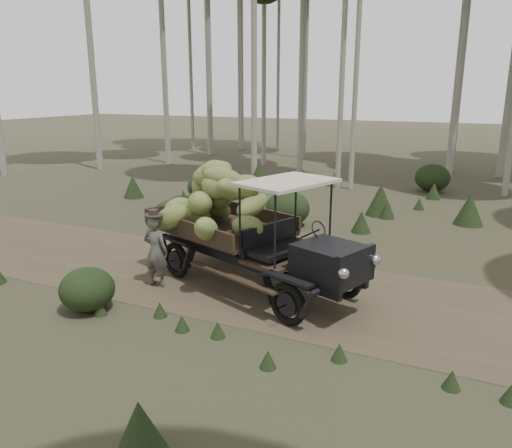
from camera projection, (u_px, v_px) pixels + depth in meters
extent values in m
plane|color=#473D2B|center=(353.00, 302.00, 10.07)|extent=(120.00, 120.00, 0.00)
cube|color=brown|center=(353.00, 302.00, 10.07)|extent=(70.00, 4.00, 0.01)
cube|color=black|center=(328.00, 260.00, 9.25)|extent=(1.38, 1.35, 0.60)
cube|color=black|center=(356.00, 268.00, 8.84)|extent=(0.48, 1.06, 0.68)
cube|color=black|center=(269.00, 238.00, 10.27)|extent=(0.61, 1.46, 0.60)
cube|color=#38281C|center=(221.00, 229.00, 11.35)|extent=(3.55, 2.90, 0.09)
cube|color=#38281C|center=(251.00, 213.00, 11.96)|extent=(2.89, 1.12, 0.35)
cube|color=#38281C|center=(186.00, 228.00, 10.63)|extent=(2.89, 1.12, 0.35)
cube|color=#38281C|center=(180.00, 209.00, 12.34)|extent=(0.74, 1.87, 0.35)
cube|color=beige|center=(287.00, 182.00, 9.63)|extent=(1.82, 2.18, 0.07)
cube|color=black|center=(269.00, 253.00, 10.95)|extent=(4.75, 1.84, 0.20)
cube|color=black|center=(242.00, 262.00, 10.39)|extent=(4.75, 1.84, 0.20)
torus|color=black|center=(345.00, 279.00, 10.17)|extent=(0.83, 0.43, 0.83)
torus|color=black|center=(288.00, 304.00, 8.99)|extent=(0.83, 0.43, 0.83)
torus|color=black|center=(233.00, 244.00, 12.49)|extent=(0.83, 0.43, 0.83)
torus|color=black|center=(176.00, 260.00, 11.30)|extent=(0.83, 0.43, 0.83)
sphere|color=beige|center=(375.00, 260.00, 9.10)|extent=(0.20, 0.20, 0.20)
sphere|color=beige|center=(344.00, 273.00, 8.43)|extent=(0.20, 0.20, 0.20)
ellipsoid|color=olive|center=(248.00, 227.00, 10.22)|extent=(0.95, 0.75, 0.57)
ellipsoid|color=olive|center=(200.00, 203.00, 10.87)|extent=(1.01, 1.07, 0.72)
ellipsoid|color=olive|center=(230.00, 190.00, 10.61)|extent=(0.45, 1.00, 0.76)
ellipsoid|color=olive|center=(223.00, 177.00, 10.76)|extent=(1.01, 0.71, 0.58)
ellipsoid|color=olive|center=(216.00, 208.00, 11.84)|extent=(0.97, 0.63, 0.46)
ellipsoid|color=olive|center=(199.00, 200.00, 11.51)|extent=(0.80, 1.04, 0.62)
ellipsoid|color=olive|center=(230.00, 184.00, 11.35)|extent=(0.79, 1.04, 0.64)
ellipsoid|color=olive|center=(212.00, 173.00, 11.03)|extent=(1.13, 0.91, 0.77)
ellipsoid|color=olive|center=(207.00, 203.00, 12.67)|extent=(1.03, 0.76, 0.46)
ellipsoid|color=olive|center=(252.00, 205.00, 10.74)|extent=(0.68, 1.07, 0.65)
ellipsoid|color=olive|center=(216.00, 187.00, 10.84)|extent=(0.95, 0.78, 0.75)
ellipsoid|color=olive|center=(217.00, 173.00, 10.94)|extent=(1.00, 0.88, 0.73)
ellipsoid|color=olive|center=(180.00, 209.00, 12.01)|extent=(0.79, 0.98, 0.58)
ellipsoid|color=olive|center=(209.00, 193.00, 12.06)|extent=(1.02, 1.09, 0.82)
ellipsoid|color=olive|center=(205.00, 182.00, 11.49)|extent=(0.56, 1.00, 0.78)
ellipsoid|color=olive|center=(216.00, 172.00, 11.03)|extent=(0.86, 0.94, 0.60)
ellipsoid|color=olive|center=(197.00, 218.00, 11.31)|extent=(0.99, 0.85, 0.63)
ellipsoid|color=olive|center=(221.00, 196.00, 11.35)|extent=(0.68, 0.84, 0.59)
ellipsoid|color=olive|center=(243.00, 187.00, 10.78)|extent=(0.96, 0.60, 0.72)
ellipsoid|color=olive|center=(212.00, 171.00, 11.17)|extent=(0.84, 0.72, 0.48)
ellipsoid|color=olive|center=(171.00, 217.00, 10.84)|extent=(1.06, 0.77, 0.83)
ellipsoid|color=olive|center=(206.00, 229.00, 10.03)|extent=(0.67, 0.98, 0.76)
imported|color=#4F4D48|center=(156.00, 251.00, 10.73)|extent=(0.59, 0.40, 1.57)
cylinder|color=#302922|center=(154.00, 215.00, 10.51)|extent=(0.44, 0.44, 0.02)
cylinder|color=#302922|center=(154.00, 213.00, 10.50)|extent=(0.22, 0.22, 0.13)
cylinder|color=#B2AD9E|center=(161.00, 9.00, 26.80)|extent=(0.31, 0.31, 16.59)
cylinder|color=#B2AD9E|center=(264.00, 32.00, 26.33)|extent=(0.24, 0.24, 14.12)
cylinder|color=#B2AD9E|center=(303.00, 25.00, 23.81)|extent=(0.30, 0.30, 14.23)
cylinder|color=#B2AD9E|center=(465.00, 19.00, 22.13)|extent=(0.29, 0.29, 14.31)
cylinder|color=#B2AD9E|center=(189.00, 3.00, 33.28)|extent=(0.25, 0.25, 19.44)
cylinder|color=#B2AD9E|center=(241.00, 11.00, 33.13)|extent=(0.24, 0.24, 18.34)
cylinder|color=#B2AD9E|center=(279.00, 25.00, 33.43)|extent=(0.21, 0.21, 16.67)
cone|color=#233319|center=(419.00, 204.00, 17.73)|extent=(0.38, 0.38, 0.43)
ellipsoid|color=#233319|center=(204.00, 187.00, 19.09)|extent=(1.28, 1.28, 1.02)
cone|color=#233319|center=(140.00, 432.00, 5.64)|extent=(0.73, 0.73, 0.81)
cone|color=#233319|center=(290.00, 219.00, 15.09)|extent=(0.62, 0.62, 0.69)
cone|color=#233319|center=(361.00, 222.00, 14.90)|extent=(0.60, 0.60, 0.66)
cone|color=#233319|center=(434.00, 191.00, 19.42)|extent=(0.57, 0.57, 0.63)
cone|color=#233319|center=(381.00, 200.00, 16.89)|extent=(0.97, 0.97, 1.08)
ellipsoid|color=#233319|center=(87.00, 289.00, 9.61)|extent=(1.06, 1.06, 0.84)
ellipsoid|color=#233319|center=(200.00, 207.00, 16.03)|extent=(1.21, 1.21, 0.97)
cone|color=#233319|center=(258.00, 177.00, 21.27)|extent=(0.98, 0.98, 1.09)
ellipsoid|color=#233319|center=(433.00, 178.00, 20.78)|extent=(1.43, 1.43, 1.14)
cone|color=#233319|center=(184.00, 207.00, 15.83)|extent=(0.97, 0.97, 1.08)
ellipsoid|color=#233319|center=(288.00, 208.00, 15.54)|extent=(1.39, 1.39, 1.11)
cone|color=#233319|center=(133.00, 186.00, 19.66)|extent=(0.80, 0.80, 0.89)
ellipsoid|color=#233319|center=(170.00, 213.00, 15.53)|extent=(1.02, 1.02, 0.82)
cone|color=#233319|center=(469.00, 209.00, 15.69)|extent=(0.91, 0.91, 1.02)
ellipsoid|color=#233319|center=(180.00, 206.00, 16.67)|extent=(0.91, 0.91, 0.73)
cone|color=#233319|center=(387.00, 210.00, 16.53)|extent=(0.50, 0.50, 0.56)
cone|color=#233319|center=(251.00, 236.00, 14.03)|extent=(0.27, 0.27, 0.30)
cone|color=#233319|center=(218.00, 237.00, 13.98)|extent=(0.27, 0.27, 0.30)
cone|color=#233319|center=(182.00, 323.00, 8.84)|extent=(0.27, 0.27, 0.30)
cone|color=#233319|center=(206.00, 239.00, 13.80)|extent=(0.27, 0.27, 0.30)
cone|color=#233319|center=(339.00, 352.00, 7.88)|extent=(0.27, 0.27, 0.30)
cone|color=#233319|center=(218.00, 329.00, 8.61)|extent=(0.27, 0.27, 0.30)
cone|color=#233319|center=(160.00, 309.00, 9.40)|extent=(0.27, 0.27, 0.30)
cone|color=#233319|center=(511.00, 393.00, 6.80)|extent=(0.27, 0.27, 0.30)
cone|color=#233319|center=(268.00, 359.00, 7.67)|extent=(0.27, 0.27, 0.30)
cone|color=#233319|center=(100.00, 307.00, 9.47)|extent=(0.27, 0.27, 0.30)
cone|color=#233319|center=(94.00, 296.00, 9.98)|extent=(0.27, 0.27, 0.30)
cone|color=#233319|center=(452.00, 379.00, 7.13)|extent=(0.27, 0.27, 0.30)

